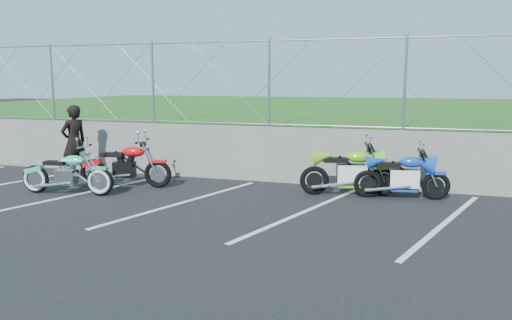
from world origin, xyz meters
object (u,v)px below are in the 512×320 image
(naked_orange, at_px, (126,167))
(sportbike_blue, at_px, (403,178))
(cruiser_turquoise, at_px, (68,175))
(sportbike_green, at_px, (350,173))
(person_standing, at_px, (74,142))

(naked_orange, bearing_deg, sportbike_blue, -3.88)
(naked_orange, xyz_separation_m, sportbike_blue, (5.91, 0.70, -0.03))
(cruiser_turquoise, bearing_deg, naked_orange, 45.92)
(sportbike_green, bearing_deg, naked_orange, 173.72)
(naked_orange, xyz_separation_m, person_standing, (-1.74, 0.51, 0.44))
(cruiser_turquoise, height_order, sportbike_green, sportbike_green)
(naked_orange, height_order, sportbike_blue, naked_orange)
(naked_orange, height_order, person_standing, person_standing)
(cruiser_turquoise, xyz_separation_m, sportbike_green, (5.62, 1.71, 0.04))
(sportbike_green, xyz_separation_m, sportbike_blue, (1.05, -0.00, -0.03))
(sportbike_blue, bearing_deg, naked_orange, 178.57)
(cruiser_turquoise, distance_m, naked_orange, 1.26)
(cruiser_turquoise, relative_size, sportbike_blue, 1.09)
(naked_orange, bearing_deg, cruiser_turquoise, -137.66)
(cruiser_turquoise, distance_m, sportbike_blue, 6.88)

